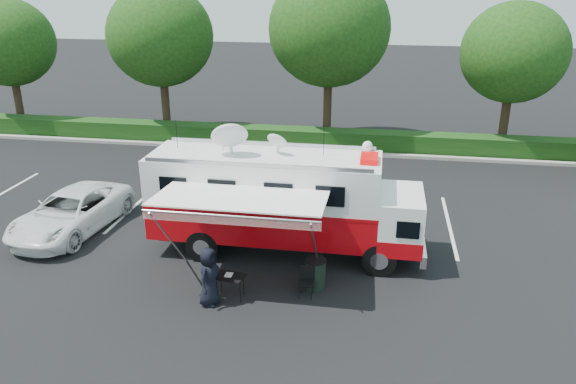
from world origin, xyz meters
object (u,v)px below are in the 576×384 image
object	(u,v)px
white_suv	(74,230)
trash_bin	(316,273)
command_truck	(283,201)
folding_table	(230,277)

from	to	relation	value
white_suv	trash_bin	bearing A→B (deg)	-8.88
command_truck	folding_table	size ratio (longest dim) A/B	9.78
trash_bin	command_truck	bearing A→B (deg)	122.32
white_suv	folding_table	distance (m)	7.47
folding_table	trash_bin	bearing A→B (deg)	21.79
command_truck	folding_table	xyz separation A→B (m)	(-0.96, -3.01, -1.15)
command_truck	trash_bin	distance (m)	2.81
command_truck	white_suv	size ratio (longest dim) A/B	1.71
white_suv	trash_bin	world-z (taller)	trash_bin
folding_table	trash_bin	distance (m)	2.47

